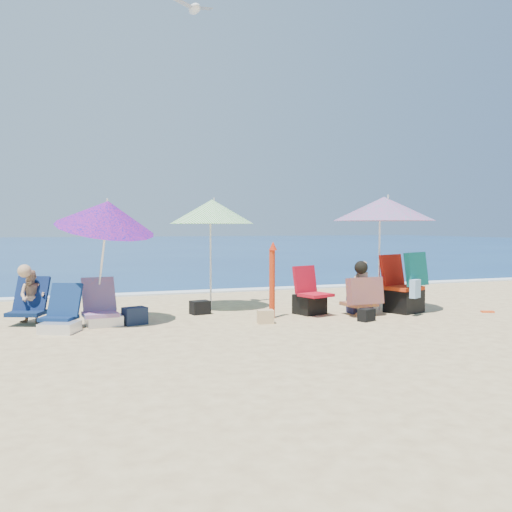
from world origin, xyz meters
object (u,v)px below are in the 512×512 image
object	(u,v)px
umbrella_striped	(212,212)
person_center	(362,289)
umbrella_blue	(107,215)
seagull	(194,9)
furled_umbrella	(272,276)
camp_chair_right	(405,291)
person_left	(31,296)
umbrella_turquoise	(384,209)
camp_chair_left	(310,300)
chair_navy	(61,319)
chair_rainbow	(102,313)

from	to	relation	value
umbrella_striped	person_center	xyz separation A→B (m)	(2.35, -1.69, -1.42)
umbrella_blue	seagull	xyz separation A→B (m)	(1.67, 0.78, 3.80)
umbrella_striped	furled_umbrella	world-z (taller)	umbrella_striped
seagull	camp_chair_right	bearing A→B (deg)	-19.77
umbrella_striped	person_left	size ratio (longest dim) A/B	2.19
umbrella_turquoise	camp_chair_left	world-z (taller)	umbrella_turquoise
umbrella_striped	chair_navy	bearing A→B (deg)	-152.88
chair_rainbow	seagull	xyz separation A→B (m)	(1.77, 0.78, 5.40)
umbrella_turquoise	seagull	bearing A→B (deg)	164.31
person_center	person_left	xyz separation A→B (m)	(-5.63, 1.12, -0.03)
umbrella_turquoise	umbrella_blue	size ratio (longest dim) A/B	1.10
umbrella_blue	camp_chair_left	distance (m)	3.92
chair_rainbow	furled_umbrella	bearing A→B (deg)	-6.17
chair_navy	camp_chair_right	bearing A→B (deg)	-2.10
chair_rainbow	umbrella_blue	bearing A→B (deg)	-0.20
chair_navy	furled_umbrella	bearing A→B (deg)	0.28
umbrella_striped	person_left	distance (m)	3.63
chair_navy	seagull	world-z (taller)	seagull
umbrella_striped	person_center	size ratio (longest dim) A/B	2.18
furled_umbrella	chair_rainbow	size ratio (longest dim) A/B	1.77
umbrella_turquoise	furled_umbrella	distance (m)	2.63
chair_rainbow	camp_chair_left	world-z (taller)	camp_chair_left
umbrella_blue	chair_rainbow	bearing A→B (deg)	179.80
umbrella_turquoise	camp_chair_left	bearing A→B (deg)	177.51
person_center	camp_chair_left	bearing A→B (deg)	151.74
furled_umbrella	camp_chair_right	size ratio (longest dim) A/B	1.18
umbrella_turquoise	chair_navy	xyz separation A→B (m)	(-5.86, -0.13, -1.76)
umbrella_blue	furled_umbrella	xyz separation A→B (m)	(2.79, -0.31, -1.06)
camp_chair_left	camp_chair_right	world-z (taller)	camp_chair_right
camp_chair_right	umbrella_blue	bearing A→B (deg)	174.13
umbrella_striped	umbrella_blue	world-z (taller)	umbrella_blue
umbrella_turquoise	camp_chair_right	xyz separation A→B (m)	(0.24, -0.36, -1.54)
camp_chair_right	person_left	size ratio (longest dim) A/B	1.15
chair_rainbow	person_center	distance (m)	4.58
umbrella_striped	umbrella_blue	bearing A→B (deg)	-151.85
camp_chair_right	person_left	world-z (taller)	camp_chair_right
camp_chair_left	umbrella_turquoise	bearing A→B (deg)	-2.49
camp_chair_left	chair_rainbow	bearing A→B (deg)	178.02
furled_umbrella	seagull	xyz separation A→B (m)	(-1.12, 1.09, 4.86)
umbrella_turquoise	umbrella_striped	size ratio (longest dim) A/B	1.11
umbrella_turquoise	person_center	bearing A→B (deg)	-150.67
umbrella_blue	camp_chair_left	bearing A→B (deg)	-2.02
furled_umbrella	chair_rainbow	world-z (taller)	furled_umbrella
umbrella_blue	chair_rainbow	world-z (taller)	umbrella_blue
umbrella_blue	chair_navy	bearing A→B (deg)	-155.93
furled_umbrella	person_center	size ratio (longest dim) A/B	1.36
camp_chair_left	person_center	xyz separation A→B (m)	(0.84, -0.45, 0.22)
umbrella_striped	chair_navy	size ratio (longest dim) A/B	2.37
umbrella_striped	chair_rainbow	distance (m)	2.99
umbrella_striped	person_left	xyz separation A→B (m)	(-3.28, -0.58, -1.45)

